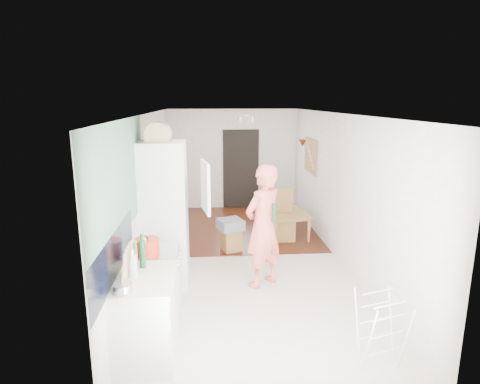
{
  "coord_description": "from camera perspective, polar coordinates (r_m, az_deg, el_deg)",
  "views": [
    {
      "loc": [
        -0.61,
        -6.48,
        2.72
      ],
      "look_at": [
        -0.08,
        0.2,
        1.17
      ],
      "focal_mm": 30.0,
      "sensor_mm": 36.0,
      "label": 1
    }
  ],
  "objects": [
    {
      "name": "room_shell",
      "position": [
        6.68,
        0.82,
        0.28
      ],
      "size": [
        3.2,
        7.0,
        2.5
      ],
      "primitive_type": null,
      "color": "white",
      "rests_on": "ground"
    },
    {
      "name": "floor",
      "position": [
        7.06,
        0.79,
        -9.67
      ],
      "size": [
        3.2,
        7.0,
        0.01
      ],
      "primitive_type": "cube",
      "color": "beige",
      "rests_on": "ground"
    },
    {
      "name": "wood_floor_overlay",
      "position": [
        8.79,
        -0.33,
        -4.99
      ],
      "size": [
        3.2,
        3.3,
        0.01
      ],
      "primitive_type": "cube",
      "color": "#501C13",
      "rests_on": "room_shell"
    },
    {
      "name": "sage_wall_panel",
      "position": [
        4.67,
        -16.57,
        1.72
      ],
      "size": [
        0.02,
        3.0,
        1.3
      ],
      "primitive_type": "cube",
      "color": "slate",
      "rests_on": "room_shell"
    },
    {
      "name": "tile_splashback",
      "position": [
        4.35,
        -17.39,
        -8.8
      ],
      "size": [
        0.02,
        1.9,
        0.5
      ],
      "primitive_type": "cube",
      "color": "black",
      "rests_on": "room_shell"
    },
    {
      "name": "doorway_recess",
      "position": [
        10.14,
        0.12,
        3.24
      ],
      "size": [
        0.9,
        0.04,
        2.0
      ],
      "primitive_type": "cube",
      "color": "black",
      "rests_on": "room_shell"
    },
    {
      "name": "base_cabinet",
      "position": [
        4.6,
        -13.14,
        -17.2
      ],
      "size": [
        0.6,
        0.9,
        0.86
      ],
      "primitive_type": "cube",
      "color": "silver",
      "rests_on": "room_shell"
    },
    {
      "name": "worktop",
      "position": [
        4.39,
        -13.45,
        -12.0
      ],
      "size": [
        0.62,
        0.92,
        0.06
      ],
      "primitive_type": "cube",
      "color": "beige",
      "rests_on": "room_shell"
    },
    {
      "name": "range_cooker",
      "position": [
        5.26,
        -11.93,
        -13.01
      ],
      "size": [
        0.6,
        0.6,
        0.88
      ],
      "primitive_type": "cube",
      "color": "silver",
      "rests_on": "room_shell"
    },
    {
      "name": "cooker_top",
      "position": [
        5.07,
        -12.18,
        -8.34
      ],
      "size": [
        0.6,
        0.6,
        0.04
      ],
      "primitive_type": "cube",
      "color": "silver",
      "rests_on": "room_shell"
    },
    {
      "name": "fridge_housing",
      "position": [
        5.97,
        -10.72,
        -3.22
      ],
      "size": [
        0.66,
        0.66,
        2.15
      ],
      "primitive_type": "cube",
      "color": "silver",
      "rests_on": "room_shell"
    },
    {
      "name": "fridge_door",
      "position": [
        5.53,
        -4.95,
        0.73
      ],
      "size": [
        0.14,
        0.56,
        0.7
      ],
      "primitive_type": "cube",
      "rotation": [
        0.0,
        0.0,
        -1.4
      ],
      "color": "silver",
      "rests_on": "room_shell"
    },
    {
      "name": "fridge_interior",
      "position": [
        5.83,
        -7.88,
        1.3
      ],
      "size": [
        0.02,
        0.52,
        0.66
      ],
      "primitive_type": "cube",
      "color": "white",
      "rests_on": "room_shell"
    },
    {
      "name": "pinboard",
      "position": [
        8.74,
        10.06,
        5.11
      ],
      "size": [
        0.03,
        0.9,
        0.7
      ],
      "primitive_type": "cube",
      "color": "tan",
      "rests_on": "room_shell"
    },
    {
      "name": "pinboard_frame",
      "position": [
        8.74,
        9.96,
        5.11
      ],
      "size": [
        0.0,
        0.94,
        0.74
      ],
      "primitive_type": "cube",
      "color": "#A27440",
      "rests_on": "room_shell"
    },
    {
      "name": "wall_sconce",
      "position": [
        9.34,
        8.88,
        6.89
      ],
      "size": [
        0.18,
        0.18,
        0.16
      ],
      "primitive_type": "cone",
      "color": "maroon",
      "rests_on": "room_shell"
    },
    {
      "name": "person",
      "position": [
        5.83,
        3.33,
        -3.36
      ],
      "size": [
        0.94,
        0.9,
        2.16
      ],
      "primitive_type": "imported",
      "rotation": [
        0.0,
        0.0,
        3.82
      ],
      "color": "#EE675C",
      "rests_on": "floor"
    },
    {
      "name": "dining_table",
      "position": [
        8.39,
        6.07,
        -4.39
      ],
      "size": [
        0.87,
        1.34,
        0.44
      ],
      "primitive_type": "imported",
      "rotation": [
        0.0,
        0.0,
        1.71
      ],
      "color": "#A27440",
      "rests_on": "floor"
    },
    {
      "name": "dining_chair",
      "position": [
        7.94,
        6.22,
        -3.31
      ],
      "size": [
        0.44,
        0.44,
        1.0
      ],
      "primitive_type": null,
      "rotation": [
        0.0,
        0.0,
        -0.04
      ],
      "color": "#A27440",
      "rests_on": "floor"
    },
    {
      "name": "stool",
      "position": [
        7.41,
        -1.22,
        -6.83
      ],
      "size": [
        0.39,
        0.39,
        0.41
      ],
      "primitive_type": null,
      "rotation": [
        0.0,
        0.0,
        0.3
      ],
      "color": "#A27440",
      "rests_on": "floor"
    },
    {
      "name": "grey_drape",
      "position": [
        7.32,
        -1.37,
        -4.63
      ],
      "size": [
        0.53,
        0.53,
        0.19
      ],
      "primitive_type": "cube",
      "rotation": [
        0.0,
        0.0,
        0.36
      ],
      "color": "gray",
      "rests_on": "stool"
    },
    {
      "name": "drying_rack",
      "position": [
        4.63,
        19.39,
        -18.07
      ],
      "size": [
        0.48,
        0.45,
        0.77
      ],
      "primitive_type": null,
      "rotation": [
        0.0,
        0.0,
        0.29
      ],
      "color": "silver",
      "rests_on": "floor"
    },
    {
      "name": "bread_bin",
      "position": [
        5.71,
        -11.54,
        7.99
      ],
      "size": [
        0.44,
        0.43,
        0.19
      ],
      "primitive_type": null,
      "rotation": [
        0.0,
        0.0,
        0.23
      ],
      "color": "tan",
      "rests_on": "fridge_housing"
    },
    {
      "name": "red_casserole",
      "position": [
        4.95,
        -13.1,
        -7.55
      ],
      "size": [
        0.38,
        0.38,
        0.18
      ],
      "primitive_type": "cylinder",
      "rotation": [
        0.0,
        0.0,
        0.24
      ],
      "color": "red",
      "rests_on": "cooker_top"
    },
    {
      "name": "steel_pan",
      "position": [
        4.08,
        -16.32,
        -13.01
      ],
      "size": [
        0.23,
        0.23,
        0.09
      ],
      "primitive_type": "cylinder",
      "rotation": [
        0.0,
        0.0,
        0.31
      ],
      "color": "silver",
      "rests_on": "worktop"
    },
    {
      "name": "held_bottle",
      "position": [
        5.73,
        4.86,
        -2.97
      ],
      "size": [
        0.06,
        0.06,
        0.26
      ],
      "primitive_type": "cylinder",
      "color": "#194321",
      "rests_on": "person"
    },
    {
      "name": "bottle_a",
      "position": [
        4.45,
        -15.13,
        -9.24
      ],
      "size": [
        0.08,
        0.08,
        0.3
      ],
      "primitive_type": "cylinder",
      "rotation": [
        0.0,
        0.0,
        -0.22
      ],
      "color": "#194321",
      "rests_on": "worktop"
    },
    {
      "name": "bottle_b",
      "position": [
        4.56,
        -13.71,
        -8.58
      ],
      "size": [
        0.08,
        0.08,
        0.31
      ],
      "primitive_type": "cylinder",
      "rotation": [
        0.0,
        0.0,
        0.18
      ],
      "color": "#194321",
      "rests_on": "worktop"
    },
    {
      "name": "bottle_c",
      "position": [
        4.37,
        -15.03,
        -10.08
      ],
      "size": [
        0.11,
        0.11,
        0.24
      ],
      "primitive_type": "cylinder",
      "rotation": [
        0.0,
        0.0,
        0.1
      ],
      "color": "beige",
      "rests_on": "worktop"
    },
    {
      "name": "pepper_mill_front",
      "position": [
        4.7,
        -14.74,
        -8.52
      ],
      "size": [
        0.07,
        0.07,
        0.22
      ],
      "primitive_type": "cylinder",
      "rotation": [
        0.0,
        0.0,
        -0.18
      ],
      "color": "tan",
      "rests_on": "worktop"
    },
    {
      "name": "pepper_mill_back",
      "position": [
        4.84,
        -13.43,
        -7.98
      ],
      "size": [
        0.06,
        0.06,
        0.19
      ],
      "primitive_type": "cylinder",
      "rotation": [
        0.0,
        0.0,
        -0.1
      ],
      "color": "tan",
      "rests_on": "worktop"
    },
    {
      "name": "chopping_boards",
      "position": [
        4.19,
        -15.77,
        -9.91
      ],
      "size": [
        0.1,
        0.3,
        0.41
      ],
      "primitive_type": null,
      "rotation": [
        0.0,
        0.0,
        0.19
      ],
      "color": "tan",
      "rests_on": "worktop"
    }
  ]
}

